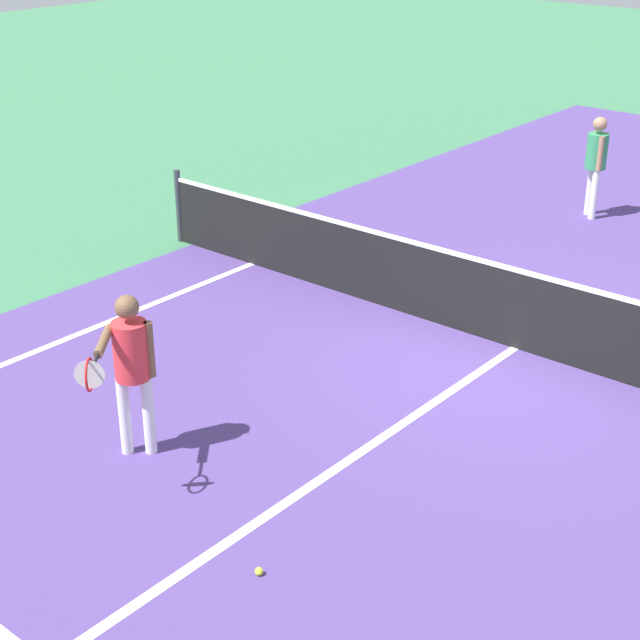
{
  "coord_description": "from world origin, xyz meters",
  "views": [
    {
      "loc": [
        4.69,
        -9.08,
        4.93
      ],
      "look_at": [
        -0.8,
        -2.51,
        1.0
      ],
      "focal_mm": 54.97,
      "sensor_mm": 36.0,
      "label": 1
    }
  ],
  "objects_px": {
    "player_near": "(130,359)",
    "net": "(519,308)",
    "player_far": "(596,157)",
    "tennis_ball_mid_court": "(259,571)"
  },
  "relations": [
    {
      "from": "player_near",
      "to": "player_far",
      "type": "distance_m",
      "value": 9.1
    },
    {
      "from": "player_far",
      "to": "player_near",
      "type": "bearing_deg",
      "value": -90.76
    },
    {
      "from": "player_near",
      "to": "tennis_ball_mid_court",
      "type": "xyz_separation_m",
      "value": [
        2.04,
        -0.55,
        -0.95
      ]
    },
    {
      "from": "player_near",
      "to": "net",
      "type": "bearing_deg",
      "value": 69.49
    },
    {
      "from": "tennis_ball_mid_court",
      "to": "player_near",
      "type": "bearing_deg",
      "value": 164.99
    },
    {
      "from": "player_near",
      "to": "player_far",
      "type": "height_order",
      "value": "player_near"
    },
    {
      "from": "player_far",
      "to": "tennis_ball_mid_court",
      "type": "distance_m",
      "value": 9.88
    },
    {
      "from": "net",
      "to": "tennis_ball_mid_court",
      "type": "bearing_deg",
      "value": -84.37
    },
    {
      "from": "player_near",
      "to": "tennis_ball_mid_court",
      "type": "relative_size",
      "value": 24.06
    },
    {
      "from": "net",
      "to": "player_far",
      "type": "relative_size",
      "value": 7.13
    }
  ]
}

